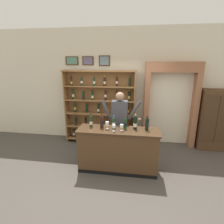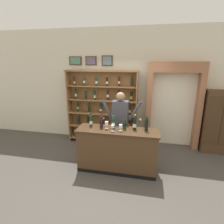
% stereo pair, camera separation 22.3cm
% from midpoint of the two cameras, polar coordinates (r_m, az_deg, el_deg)
% --- Properties ---
extents(ground_plane, '(14.00, 14.00, 0.02)m').
position_cam_midpoint_polar(ground_plane, '(4.43, -1.25, -17.62)').
color(ground_plane, '#47423D').
extents(back_wall, '(12.00, 0.19, 3.36)m').
position_cam_midpoint_polar(back_wall, '(5.47, 1.76, 7.98)').
color(back_wall, beige).
rests_on(back_wall, ground).
extents(wine_shelf, '(2.11, 0.33, 2.19)m').
position_cam_midpoint_polar(wine_shelf, '(5.33, -5.09, 1.98)').
color(wine_shelf, olive).
rests_on(wine_shelf, ground).
extents(archway_doorway, '(1.49, 0.45, 2.43)m').
position_cam_midpoint_polar(archway_doorway, '(5.42, 16.92, 4.08)').
color(archway_doorway, '#9E6647').
rests_on(archway_doorway, ground).
extents(side_cabinet, '(0.77, 0.44, 1.71)m').
position_cam_midpoint_polar(side_cabinet, '(5.67, 28.57, -2.27)').
color(side_cabinet, '#4C331E').
rests_on(side_cabinet, ground).
extents(tasting_counter, '(1.81, 0.56, 0.99)m').
position_cam_midpoint_polar(tasting_counter, '(4.16, 0.34, -11.98)').
color(tasting_counter, '#4C331E').
rests_on(tasting_counter, ground).
extents(shopkeeper, '(1.01, 0.22, 1.73)m').
position_cam_midpoint_polar(shopkeeper, '(4.44, 1.02, -2.09)').
color(shopkeeper, '#2D3347').
rests_on(shopkeeper, ground).
extents(tasting_bottle_grappa, '(0.07, 0.07, 0.31)m').
position_cam_midpoint_polar(tasting_bottle_grappa, '(4.13, -8.25, -2.79)').
color(tasting_bottle_grappa, '#19381E').
rests_on(tasting_bottle_grappa, tasting_counter).
extents(tasting_bottle_rosso, '(0.08, 0.08, 0.33)m').
position_cam_midpoint_polar(tasting_bottle_rosso, '(4.03, -4.85, -2.95)').
color(tasting_bottle_rosso, black).
rests_on(tasting_bottle_rosso, tasting_counter).
extents(tasting_bottle_vin_santo, '(0.07, 0.07, 0.29)m').
position_cam_midpoint_polar(tasting_bottle_vin_santo, '(3.99, -1.02, -3.34)').
color(tasting_bottle_vin_santo, '#19381E').
rests_on(tasting_bottle_vin_santo, tasting_counter).
extents(tasting_bottle_riserva, '(0.07, 0.07, 0.29)m').
position_cam_midpoint_polar(tasting_bottle_riserva, '(3.97, 2.59, -3.50)').
color(tasting_bottle_riserva, '#19381E').
rests_on(tasting_bottle_riserva, tasting_counter).
extents(tasting_bottle_bianco, '(0.08, 0.08, 0.34)m').
position_cam_midpoint_polar(tasting_bottle_bianco, '(3.96, 5.79, -3.29)').
color(tasting_bottle_bianco, black).
rests_on(tasting_bottle_bianco, tasting_counter).
extents(tasting_bottle_chianti, '(0.08, 0.08, 0.31)m').
position_cam_midpoint_polar(tasting_bottle_chianti, '(3.94, 9.49, -3.67)').
color(tasting_bottle_chianti, black).
rests_on(tasting_bottle_chianti, tasting_counter).
extents(wine_glass_left, '(0.07, 0.07, 0.15)m').
position_cam_midpoint_polar(wine_glass_left, '(3.82, -1.11, -4.68)').
color(wine_glass_left, silver).
rests_on(wine_glass_left, tasting_counter).
extents(wine_glass_right, '(0.08, 0.08, 0.17)m').
position_cam_midpoint_polar(wine_glass_right, '(3.95, -3.17, -3.78)').
color(wine_glass_right, silver).
rests_on(wine_glass_right, tasting_counter).
extents(wine_glass_center, '(0.07, 0.07, 0.15)m').
position_cam_midpoint_polar(wine_glass_center, '(3.85, 1.42, -4.59)').
color(wine_glass_center, silver).
rests_on(wine_glass_center, tasting_counter).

